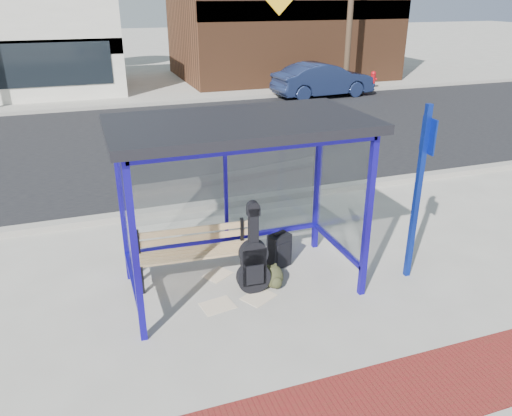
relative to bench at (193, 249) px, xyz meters
name	(u,v)px	position (x,y,z in m)	size (l,w,h in m)	color
ground	(242,285)	(0.60, -0.46, -0.46)	(120.00, 120.00, 0.00)	#B2ADA0
curb_near	(196,207)	(0.60, 2.44, -0.40)	(60.00, 0.25, 0.12)	gray
street_asphalt	(155,142)	(0.60, 7.54, -0.46)	(60.00, 10.00, 0.00)	black
curb_far	(134,105)	(0.60, 12.64, -0.40)	(60.00, 0.25, 0.12)	gray
far_sidewalk	(128,97)	(0.60, 14.54, -0.45)	(60.00, 4.00, 0.01)	#B2ADA0
bus_shelter	(239,145)	(0.60, -0.39, 1.61)	(3.30, 1.80, 2.42)	#180E9F
storefront_brown	(281,8)	(8.60, 18.03, 2.74)	(10.00, 7.08, 6.40)	#59331E
bench	(193,249)	(0.00, 0.00, 0.00)	(1.73, 0.53, 0.81)	black
guitar_bag	(253,262)	(0.70, -0.66, 0.01)	(0.48, 0.16, 1.29)	black
suitcase	(279,250)	(1.30, -0.12, -0.19)	(0.38, 0.31, 0.58)	black
backpack	(274,277)	(1.01, -0.66, -0.30)	(0.30, 0.27, 0.34)	#2E301A
sign_post	(419,185)	(3.00, -1.00, 0.98)	(0.11, 0.32, 2.56)	navy
newspaper_a	(218,306)	(0.12, -0.84, -0.45)	(0.43, 0.34, 0.01)	white
newspaper_b	(259,297)	(0.71, -0.82, -0.45)	(0.43, 0.34, 0.01)	white
newspaper_c	(218,275)	(0.34, -0.06, -0.45)	(0.39, 0.31, 0.01)	white
parked_car	(323,80)	(8.09, 12.09, 0.22)	(1.43, 4.10, 1.35)	#1A254A
fire_hydrant	(373,79)	(11.02, 13.04, -0.04)	(0.34, 0.23, 0.76)	#AF0C13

